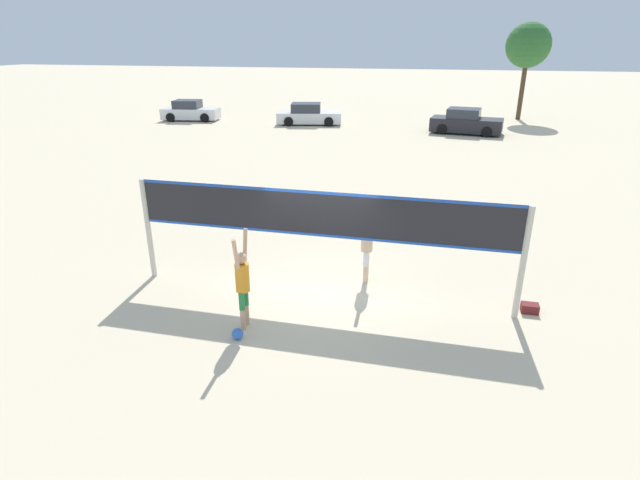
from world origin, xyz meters
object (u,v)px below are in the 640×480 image
Objects in this scene: parked_car_near at (466,122)px; tree_left_cluster at (528,46)px; parked_car_far at (308,115)px; volleyball_net at (320,223)px; volleyball at (237,334)px; parked_car_mid at (190,111)px; player_spiker at (242,280)px; gear_bag at (530,308)px; player_blocker at (367,242)px.

parked_car_near is 9.46m from tree_left_cluster.
volleyball_net is at bearing -86.30° from parked_car_far.
parked_car_far is (-10.62, 1.27, -0.05)m from parked_car_near.
volleyball_net reaches higher than volleyball.
volleyball_net is at bearing -66.52° from parked_car_mid.
volleyball_net is 4.21× the size of player_spiker.
gear_bag is 26.77m from parked_car_far.
volleyball is 27.28m from parked_car_far.
volleyball reaches higher than gear_bag.
player_blocker is at bearing -37.71° from player_spiker.
volleyball is 34.33m from tree_left_cluster.
player_blocker is at bearing -63.91° from parked_car_mid.
player_spiker is 0.44× the size of parked_car_far.
player_blocker is 28.62m from parked_car_mid.
parked_car_near is at bearing -18.50° from parked_car_far.
gear_bag is at bearing 79.42° from player_blocker.
volleyball is 6.28m from gear_bag.
parked_car_mid is 24.85m from tree_left_cluster.
player_blocker is 5.44× the size of gear_bag.
player_spiker is 29.78m from parked_car_mid.
gear_bag is (5.79, 2.01, -0.98)m from player_spiker.
parked_car_far is at bearing 115.14° from gear_bag.
tree_left_cluster reaches higher than parked_car_near.
player_blocker is at bearing -83.65° from parked_car_far.
parked_car_far is at bearing 105.39° from volleyball_net.
player_spiker is 25.48m from parked_car_near.
parked_car_near is (-0.75, 22.96, 0.59)m from gear_bag.
player_spiker is at bearing -160.85° from gear_bag.
parked_car_far reaches higher than volleyball.
parked_car_mid is at bearing 29.20° from player_spiker.
player_blocker is 22.46m from parked_car_near.
parked_car_mid is (-14.53, 25.99, -0.43)m from player_spiker.
volleyball is at bearing -89.86° from parked_car_far.
volleyball is 0.03× the size of tree_left_cluster.
volleyball is at bearing -156.89° from gear_bag.
parked_car_far is (-11.37, 24.23, 0.54)m from gear_bag.
parked_car_near is at bearing 80.54° from volleyball_net.
volleyball is at bearing -70.61° from parked_car_mid.
volleyball is 0.05× the size of parked_car_mid.
tree_left_cluster reaches higher than volleyball.
gear_bag is (4.62, 0.29, -1.67)m from volleyball_net.
parked_car_near reaches higher than volleyball.
gear_bag is (5.78, 2.47, -0.01)m from volleyball.
tree_left_cluster is (7.01, 29.56, 4.12)m from player_blocker.
player_spiker reaches higher than parked_car_mid.
tree_left_cluster reaches higher than gear_bag.
gear_bag is 0.05× the size of tree_left_cluster.
parked_car_far is (8.96, 0.25, -0.01)m from parked_car_mid.
tree_left_cluster is (4.05, 7.30, 4.46)m from parked_car_near.
parked_car_near is (3.87, 23.25, -1.08)m from volleyball_net.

